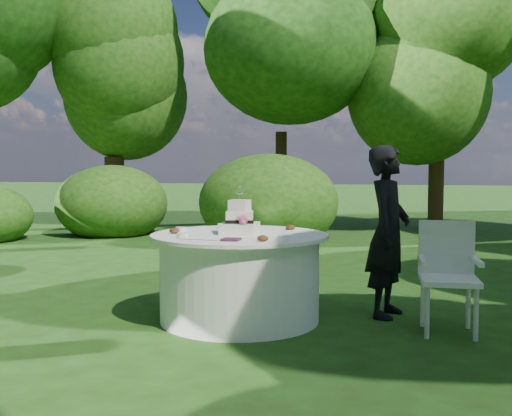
# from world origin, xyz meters

# --- Properties ---
(ground) EXTENTS (80.00, 80.00, 0.00)m
(ground) POSITION_xyz_m (0.00, 0.00, 0.00)
(ground) COLOR #1E350E
(ground) RESTS_ON ground
(napkins) EXTENTS (0.14, 0.14, 0.02)m
(napkins) POSITION_xyz_m (0.07, -0.48, 0.78)
(napkins) COLOR #4C2037
(napkins) RESTS_ON table
(feather_plume) EXTENTS (0.48, 0.07, 0.01)m
(feather_plume) POSITION_xyz_m (-0.16, -0.49, 0.78)
(feather_plume) COLOR silver
(feather_plume) RESTS_ON table
(guest) EXTENTS (0.49, 0.64, 1.55)m
(guest) POSITION_xyz_m (1.27, 0.46, 0.78)
(guest) COLOR black
(guest) RESTS_ON ground
(table) EXTENTS (1.56, 1.56, 0.77)m
(table) POSITION_xyz_m (0.00, 0.00, 0.39)
(table) COLOR white
(table) RESTS_ON ground
(cake) EXTENTS (0.31, 0.32, 0.42)m
(cake) POSITION_xyz_m (0.01, -0.02, 0.88)
(cake) COLOR silver
(cake) RESTS_ON table
(chair) EXTENTS (0.50, 0.48, 0.91)m
(chair) POSITION_xyz_m (1.76, 0.08, 0.52)
(chair) COLOR white
(chair) RESTS_ON ground
(votives) EXTENTS (1.13, 0.99, 0.04)m
(votives) POSITION_xyz_m (-0.20, -0.06, 0.79)
(votives) COLOR white
(votives) RESTS_ON table
(petal_cups) EXTENTS (1.03, 0.98, 0.05)m
(petal_cups) POSITION_xyz_m (0.04, -0.05, 0.79)
(petal_cups) COLOR #562D16
(petal_cups) RESTS_ON table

